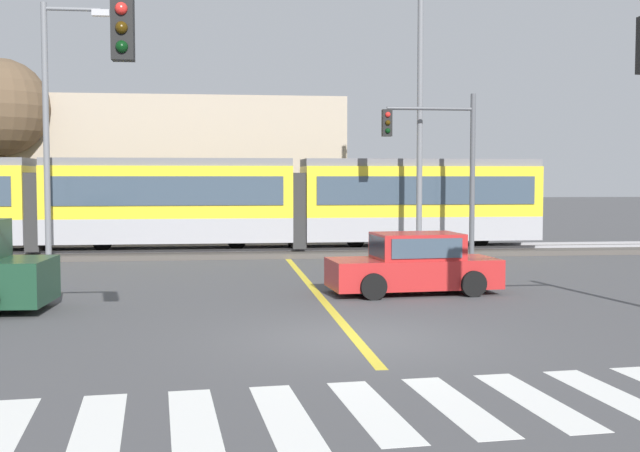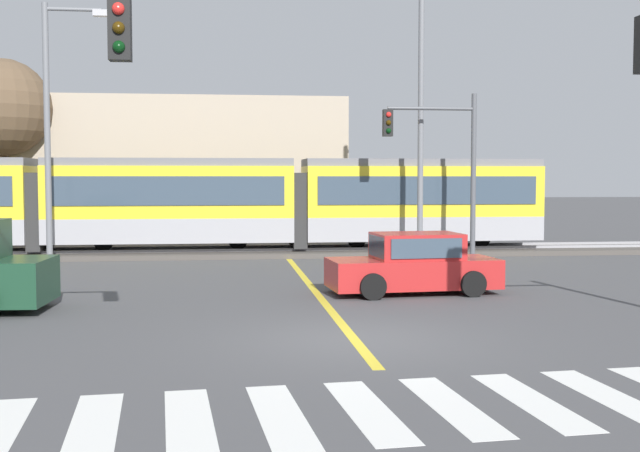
{
  "view_description": "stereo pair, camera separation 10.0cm",
  "coord_description": "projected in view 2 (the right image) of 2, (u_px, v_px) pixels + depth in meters",
  "views": [
    {
      "loc": [
        -2.42,
        -14.05,
        2.9
      ],
      "look_at": [
        0.27,
        7.31,
        1.6
      ],
      "focal_mm": 45.0,
      "sensor_mm": 36.0,
      "label": 1
    },
    {
      "loc": [
        -2.32,
        -14.07,
        2.9
      ],
      "look_at": [
        0.27,
        7.31,
        1.6
      ],
      "focal_mm": 45.0,
      "sensor_mm": 36.0,
      "label": 2
    }
  ],
  "objects": [
    {
      "name": "bare_tree_far_west",
      "position": [
        2.0,
        108.0,
        33.79
      ],
      "size": [
        4.1,
        4.1,
        7.92
      ],
      "color": "brown",
      "rests_on": "ground"
    },
    {
      "name": "crosswalk_stripe_2",
      "position": [
        189.0,
        421.0,
        9.56
      ],
      "size": [
        0.77,
        2.83,
        0.01
      ],
      "primitive_type": "cube",
      "rotation": [
        0.0,
        0.0,
        0.08
      ],
      "color": "silver",
      "rests_on": "ground"
    },
    {
      "name": "sedan_crossing",
      "position": [
        413.0,
        266.0,
        20.06
      ],
      "size": [
        4.32,
        2.15,
        1.52
      ],
      "color": "#B22323",
      "rests_on": "ground"
    },
    {
      "name": "rail_near",
      "position": [
        286.0,
        250.0,
        29.77
      ],
      "size": [
        120.0,
        0.08,
        0.1
      ],
      "primitive_type": "cube",
      "color": "#939399",
      "rests_on": "track_bed"
    },
    {
      "name": "crosswalk_stripe_5",
      "position": [
        451.0,
        405.0,
        10.2
      ],
      "size": [
        0.77,
        2.83,
        0.01
      ],
      "primitive_type": "cube",
      "rotation": [
        0.0,
        0.0,
        0.08
      ],
      "color": "silver",
      "rests_on": "ground"
    },
    {
      "name": "ground_plane",
      "position": [
        354.0,
        339.0,
        14.39
      ],
      "size": [
        200.0,
        200.0,
        0.0
      ],
      "primitive_type": "plane",
      "color": "#474749"
    },
    {
      "name": "street_lamp_centre",
      "position": [
        427.0,
        105.0,
        27.84
      ],
      "size": [
        2.44,
        0.28,
        9.63
      ],
      "color": "slate",
      "rests_on": "ground"
    },
    {
      "name": "crosswalk_stripe_3",
      "position": [
        280.0,
        415.0,
        9.77
      ],
      "size": [
        0.77,
        2.83,
        0.01
      ],
      "primitive_type": "cube",
      "rotation": [
        0.0,
        0.0,
        0.08
      ],
      "color": "silver",
      "rests_on": "ground"
    },
    {
      "name": "rail_far",
      "position": [
        283.0,
        246.0,
        31.2
      ],
      "size": [
        120.0,
        0.08,
        0.1
      ],
      "primitive_type": "cube",
      "color": "#939399",
      "rests_on": "track_bed"
    },
    {
      "name": "track_bed",
      "position": [
        285.0,
        252.0,
        30.49
      ],
      "size": [
        120.0,
        4.0,
        0.18
      ],
      "primitive_type": "cube",
      "color": "#4C4742",
      "rests_on": "ground"
    },
    {
      "name": "light_rail_tram",
      "position": [
        171.0,
        201.0,
        29.86
      ],
      "size": [
        28.0,
        2.64,
        3.43
      ],
      "color": "#9E9EA3",
      "rests_on": "track_bed"
    },
    {
      "name": "lane_centre_line",
      "position": [
        316.0,
        292.0,
        20.3
      ],
      "size": [
        0.2,
        16.59,
        0.01
      ],
      "primitive_type": "cube",
      "color": "gold",
      "rests_on": "ground"
    },
    {
      "name": "building_backdrop_far",
      "position": [
        164.0,
        170.0,
        38.03
      ],
      "size": [
        16.82,
        6.0,
        6.55
      ],
      "primitive_type": "cube",
      "color": "tan",
      "rests_on": "ground"
    },
    {
      "name": "crosswalk_stripe_1",
      "position": [
        94.0,
        426.0,
        9.34
      ],
      "size": [
        0.77,
        2.83,
        0.01
      ],
      "primitive_type": "cube",
      "rotation": [
        0.0,
        0.0,
        0.08
      ],
      "color": "silver",
      "rests_on": "ground"
    },
    {
      "name": "street_lamp_west",
      "position": [
        53.0,
        118.0,
        26.14
      ],
      "size": [
        2.18,
        0.28,
        8.56
      ],
      "color": "slate",
      "rests_on": "ground"
    },
    {
      "name": "traffic_light_far_right",
      "position": [
        443.0,
        153.0,
        27.28
      ],
      "size": [
        3.25,
        0.38,
        5.76
      ],
      "color": "#515459",
      "rests_on": "ground"
    },
    {
      "name": "crosswalk_stripe_6",
      "position": [
        531.0,
        401.0,
        10.42
      ],
      "size": [
        0.77,
        2.83,
        0.01
      ],
      "primitive_type": "cube",
      "rotation": [
        0.0,
        0.0,
        0.08
      ],
      "color": "silver",
      "rests_on": "ground"
    },
    {
      "name": "crosswalk_stripe_7",
      "position": [
        608.0,
        396.0,
        10.63
      ],
      "size": [
        0.77,
        2.83,
        0.01
      ],
      "primitive_type": "cube",
      "rotation": [
        0.0,
        0.0,
        0.08
      ],
      "color": "silver",
      "rests_on": "ground"
    },
    {
      "name": "crosswalk_stripe_4",
      "position": [
        368.0,
        410.0,
        9.99
      ],
      "size": [
        0.77,
        2.83,
        0.01
      ],
      "primitive_type": "cube",
      "rotation": [
        0.0,
        0.0,
        0.08
      ],
      "color": "silver",
      "rests_on": "ground"
    }
  ]
}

